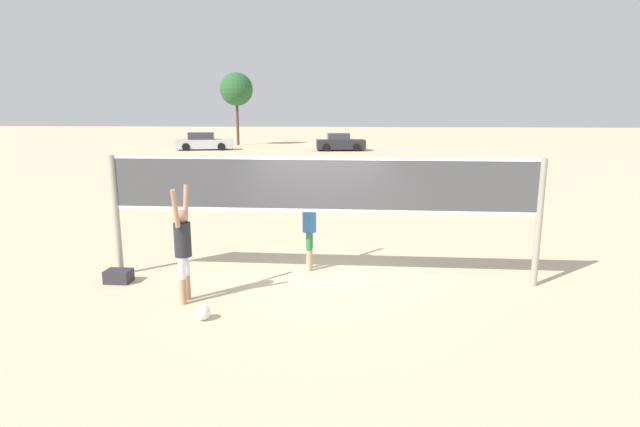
# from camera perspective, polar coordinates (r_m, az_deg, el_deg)

# --- Properties ---
(ground_plane) EXTENTS (200.00, 200.00, 0.00)m
(ground_plane) POSITION_cam_1_polar(r_m,az_deg,el_deg) (9.76, 0.00, -7.55)
(ground_plane) COLOR beige
(volleyball_net) EXTENTS (8.14, 0.12, 2.38)m
(volleyball_net) POSITION_cam_1_polar(r_m,az_deg,el_deg) (9.34, 0.00, 2.26)
(volleyball_net) COLOR gray
(volleyball_net) RESTS_ON ground_plane
(player_spiker) EXTENTS (0.28, 0.69, 1.99)m
(player_spiker) POSITION_cam_1_polar(r_m,az_deg,el_deg) (8.66, -15.41, -3.27)
(player_spiker) COLOR tan
(player_spiker) RESTS_ON ground_plane
(player_blocker) EXTENTS (0.28, 0.68, 1.96)m
(player_blocker) POSITION_cam_1_polar(r_m,az_deg,el_deg) (10.10, -1.22, -0.86)
(player_blocker) COLOR tan
(player_blocker) RESTS_ON ground_plane
(volleyball) EXTENTS (0.24, 0.24, 0.24)m
(volleyball) POSITION_cam_1_polar(r_m,az_deg,el_deg) (8.13, -13.27, -10.97)
(volleyball) COLOR white
(volleyball) RESTS_ON ground_plane
(gear_bag) EXTENTS (0.47, 0.34, 0.25)m
(gear_bag) POSITION_cam_1_polar(r_m,az_deg,el_deg) (10.31, -22.03, -6.65)
(gear_bag) COLOR #2D2D33
(gear_bag) RESTS_ON ground_plane
(parked_car_near) EXTENTS (4.26, 2.40, 1.44)m
(parked_car_near) POSITION_cam_1_polar(r_m,az_deg,el_deg) (42.28, 2.31, 8.08)
(parked_car_near) COLOR #232328
(parked_car_near) RESTS_ON ground_plane
(parked_car_mid) EXTENTS (4.95, 2.77, 1.48)m
(parked_car_mid) POSITION_cam_1_polar(r_m,az_deg,el_deg) (44.07, -13.14, 7.95)
(parked_car_mid) COLOR #B7B7BC
(parked_car_mid) RESTS_ON ground_plane
(tree_left_cluster) EXTENTS (3.17, 3.17, 6.93)m
(tree_left_cluster) POSITION_cam_1_polar(r_m,az_deg,el_deg) (50.27, -9.52, 13.81)
(tree_left_cluster) COLOR #4C3823
(tree_left_cluster) RESTS_ON ground_plane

